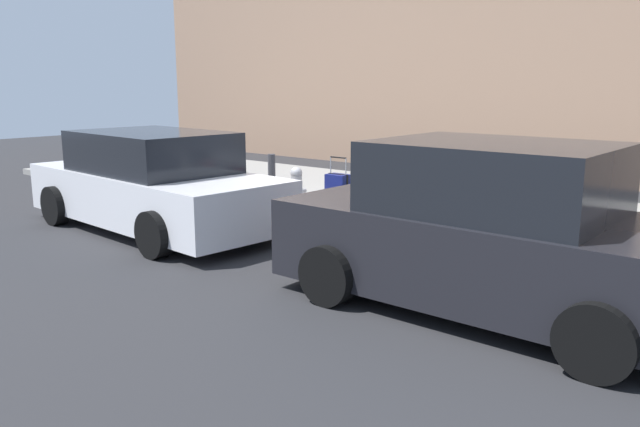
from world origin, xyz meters
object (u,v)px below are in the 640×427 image
Objects in this scene: suitcase_maroon_3 at (419,209)px; parked_car_white_1 at (154,184)px; parking_meter at (634,192)px; bollard_post at (272,180)px; suitcase_navy_6 at (338,194)px; suitcase_teal_5 at (364,202)px; fire_hydrant at (296,186)px; parked_car_charcoal_0 at (491,234)px; suitcase_silver_2 at (451,214)px; suitcase_red_1 at (487,219)px; suitcase_olive_4 at (391,203)px; suitcase_black_0 at (525,217)px.

suitcase_maroon_3 is 0.18× the size of parked_car_white_1.
bollard_post is at bearing 3.92° from parking_meter.
suitcase_navy_6 is 1.06× the size of bollard_post.
suitcase_navy_6 reaches higher than suitcase_teal_5.
parked_car_charcoal_0 reaches higher than fire_hydrant.
suitcase_navy_6 is (0.53, 0.01, 0.07)m from suitcase_teal_5.
bollard_post is (3.50, 0.11, 0.17)m from suitcase_silver_2.
suitcase_olive_4 is at bearing 2.51° from suitcase_red_1.
bollard_post reaches higher than fire_hydrant.
bollard_post is at bearing 2.45° from suitcase_maroon_3.
bollard_post is (4.56, 0.20, 0.09)m from suitcase_black_0.
suitcase_red_1 is at bearing -178.68° from suitcase_teal_5.
suitcase_teal_5 is at bearing -137.17° from parked_car_white_1.
parked_car_white_1 reaches higher than suitcase_teal_5.
suitcase_red_1 is 0.53m from suitcase_silver_2.
parking_meter reaches higher than suitcase_navy_6.
suitcase_olive_4 is 3.41m from parking_meter.
suitcase_silver_2 is 1.56m from suitcase_teal_5.
suitcase_silver_2 is at bearing 177.92° from suitcase_maroon_3.
parking_meter is 2.64m from parked_car_charcoal_0.
suitcase_silver_2 is at bearing -150.64° from parked_car_white_1.
suitcase_teal_5 reaches higher than fire_hydrant.
suitcase_navy_6 is at bearing -175.80° from bollard_post.
bollard_post is 5.58m from parked_car_charcoal_0.
suitcase_olive_4 reaches higher than suitcase_teal_5.
suitcase_maroon_3 is at bearing -179.18° from suitcase_navy_6.
fire_hydrant is 0.16× the size of parked_car_charcoal_0.
suitcase_olive_4 is (1.56, 0.07, 0.04)m from suitcase_red_1.
parking_meter is 0.29× the size of parked_car_charcoal_0.
parked_car_white_1 is at bearing 37.04° from suitcase_olive_4.
suitcase_maroon_3 is at bearing -177.55° from bollard_post.
parked_car_charcoal_0 is (-1.12, 2.31, 0.38)m from suitcase_red_1.
suitcase_teal_5 is (2.09, 0.05, -0.01)m from suitcase_red_1.
suitcase_maroon_3 is 1.21× the size of fire_hydrant.
parked_car_charcoal_0 reaches higher than parking_meter.
suitcase_black_0 reaches higher than suitcase_maroon_3.
suitcase_teal_5 is (1.56, -0.01, -0.02)m from suitcase_silver_2.
suitcase_maroon_3 is 0.49m from suitcase_olive_4.
suitcase_red_1 is 2.59m from parked_car_charcoal_0.
suitcase_olive_4 is at bearing 177.80° from suitcase_teal_5.
suitcase_silver_2 is 0.69× the size of parking_meter.
suitcase_teal_5 is at bearing 1.32° from suitcase_red_1.
suitcase_olive_4 is (0.48, 0.03, 0.04)m from suitcase_maroon_3.
fire_hydrant is at bearing -161.61° from bollard_post.
suitcase_black_0 is 1.07× the size of bollard_post.
suitcase_teal_5 is at bearing -35.18° from parked_car_charcoal_0.
suitcase_silver_2 is 1.18× the size of suitcase_teal_5.
suitcase_red_1 is at bearing -152.99° from parked_car_white_1.
suitcase_silver_2 is at bearing 179.19° from fire_hydrant.
suitcase_teal_5 is 1.96m from bollard_post.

